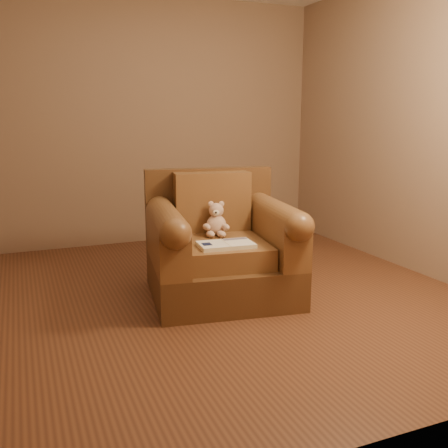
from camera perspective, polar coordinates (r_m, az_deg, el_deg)
name	(u,v)px	position (r m, az deg, el deg)	size (l,w,h in m)	color
floor	(209,296)	(4.03, -1.74, -8.20)	(4.00, 4.00, 0.00)	brown
room	(207,73)	(3.80, -1.91, 16.87)	(4.02, 4.02, 2.71)	#8B6C56
armchair	(220,248)	(3.97, -0.47, -2.80)	(1.23, 1.18, 0.98)	#55351C
teddy_bear	(216,222)	(4.01, -0.90, 0.20)	(0.20, 0.24, 0.28)	#D2AA93
guidebook	(226,245)	(3.66, 0.22, -2.38)	(0.42, 0.27, 0.03)	beige
side_table	(235,229)	(5.11, 1.27, -0.56)	(0.37, 0.37, 0.52)	gold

